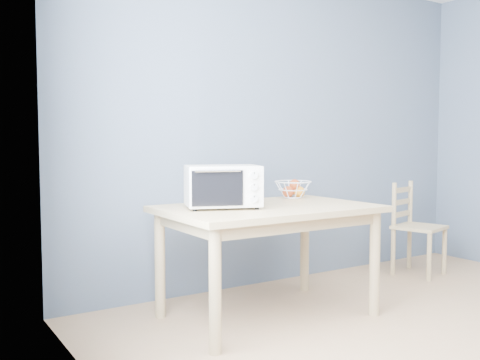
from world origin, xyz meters
TOP-DOWN VIEW (x-y plane):
  - dining_table at (-0.71, 1.51)m, footprint 1.40×0.90m
  - toaster_oven at (-1.04, 1.58)m, footprint 0.55×0.45m
  - fruit_basket at (-0.26, 1.82)m, footprint 0.37×0.37m
  - dining_chair at (1.09, 1.77)m, footprint 0.47×0.47m

SIDE VIEW (x-z plane):
  - dining_chair at x=1.09m, z-range -0.01..0.81m
  - dining_table at x=-0.71m, z-range 0.27..1.02m
  - fruit_basket at x=-0.26m, z-range 0.75..0.89m
  - toaster_oven at x=-1.04m, z-range 0.76..1.03m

